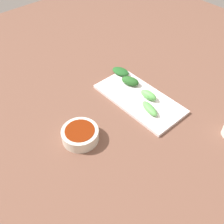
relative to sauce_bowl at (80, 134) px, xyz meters
name	(u,v)px	position (x,y,z in m)	size (l,w,h in m)	color
tabletop	(121,120)	(0.16, -0.02, -0.03)	(2.10, 2.10, 0.02)	brown
sauce_bowl	(80,134)	(0.00, 0.00, 0.00)	(0.12, 0.12, 0.04)	silver
serving_plate	(139,99)	(0.28, 0.00, -0.02)	(0.17, 0.34, 0.01)	white
broccoli_leafy_0	(130,81)	(0.31, 0.08, 0.00)	(0.04, 0.07, 0.03)	#275D23
broccoli_stalk_1	(150,109)	(0.25, -0.07, 0.00)	(0.03, 0.08, 0.02)	#5BA851
broccoli_stalk_2	(149,95)	(0.30, -0.02, 0.00)	(0.03, 0.07, 0.03)	#60B657
broccoli_leafy_3	(121,71)	(0.32, 0.16, 0.00)	(0.05, 0.07, 0.02)	#215A23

